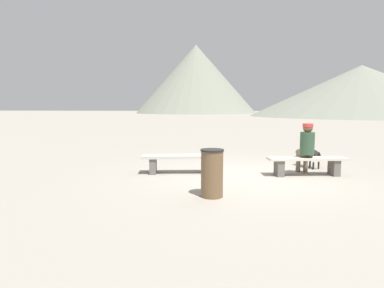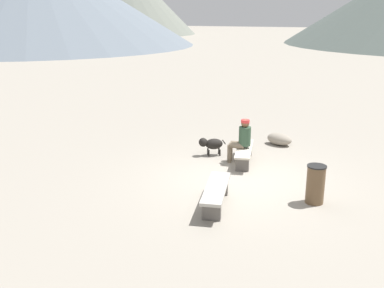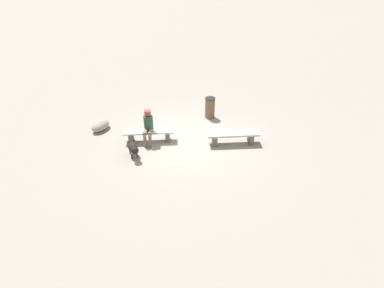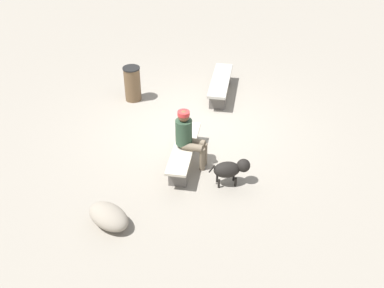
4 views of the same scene
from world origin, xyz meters
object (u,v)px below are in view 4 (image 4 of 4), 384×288
object	(u,v)px
dog	(231,169)
boulder	(109,216)
seated_person	(188,135)
trash_bin	(132,84)
bench_left	(220,84)
bench_right	(184,152)

from	to	relation	value
dog	boulder	size ratio (longest dim) A/B	0.88
seated_person	dog	size ratio (longest dim) A/B	1.69
dog	boulder	world-z (taller)	dog
dog	trash_bin	bearing A→B (deg)	114.98
bench_left	dog	world-z (taller)	dog
bench_right	dog	distance (m)	1.11
seated_person	boulder	world-z (taller)	seated_person
bench_right	dog	size ratio (longest dim) A/B	2.54
boulder	seated_person	bearing A→B (deg)	160.11
seated_person	dog	distance (m)	1.10
bench_right	seated_person	bearing A→B (deg)	90.94
bench_right	boulder	bearing A→B (deg)	-26.72
dog	seated_person	bearing A→B (deg)	134.25
dog	bench_right	bearing A→B (deg)	136.32
bench_left	boulder	bearing A→B (deg)	-15.52
trash_bin	boulder	size ratio (longest dim) A/B	1.04
bench_left	boulder	world-z (taller)	bench_left
dog	boulder	distance (m)	2.47
bench_left	bench_right	world-z (taller)	bench_left
bench_right	trash_bin	size ratio (longest dim) A/B	2.16
bench_left	dog	size ratio (longest dim) A/B	2.55
trash_bin	bench_right	bearing A→B (deg)	44.07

